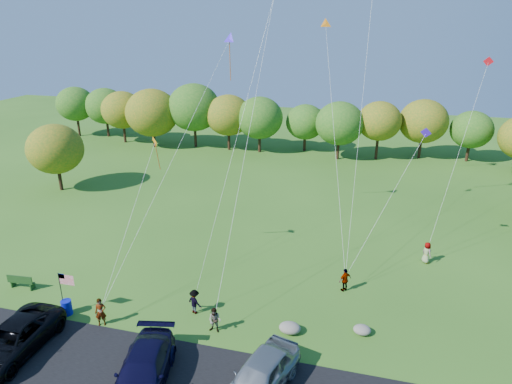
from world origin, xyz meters
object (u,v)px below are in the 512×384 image
Objects in this scene: flyer_d at (345,280)px; flyer_b at (215,320)px; flyer_e at (427,253)px; trash_barrel at (67,307)px; park_bench at (21,282)px; minivan_silver at (260,376)px; flyer_a at (101,312)px; minivan_navy at (143,371)px; minivan_dark at (13,339)px; flyer_c at (195,302)px.

flyer_b is at bearing -2.53° from flyer_d.
trash_barrel is at bearing 81.90° from flyer_e.
park_bench reaches higher than trash_barrel.
flyer_b is at bearing 95.38° from flyer_e.
minivan_silver is at bearing -19.47° from park_bench.
flyer_a is 1.13× the size of flyer_b.
trash_barrel is at bearing 138.62° from minivan_navy.
minivan_navy is at bearing 6.78° from flyer_d.
flyer_e is (5.48, 5.28, -0.01)m from flyer_d.
flyer_d is 1.01× the size of flyer_e.
minivan_navy reaches higher than flyer_d.
park_bench is at bearing -178.93° from minivan_silver.
minivan_silver is at bearing 2.72° from minivan_dark.
flyer_d is (8.63, 4.79, 0.03)m from flyer_c.
park_bench is (-4.15, 5.35, -0.35)m from minivan_dark.
minivan_dark reaches higher than flyer_d.
minivan_silver is 3.31× the size of flyer_e.
flyer_b is (1.95, 4.82, -0.13)m from minivan_navy.
flyer_e is at bearing 179.40° from flyer_d.
flyer_a is (-4.68, 3.71, -0.03)m from minivan_navy.
flyer_b is 0.95× the size of flyer_d.
minivan_dark is 3.66× the size of flyer_e.
minivan_silver is at bearing 27.46° from flyer_d.
flyer_c is (0.16, 6.20, -0.11)m from minivan_navy.
flyer_d is at bearing 23.14° from trash_barrel.
flyer_c is at bearing 145.76° from flyer_b.
flyer_b is 0.85× the size of park_bench.
flyer_b is 9.21m from flyer_d.
flyer_d is (3.22, 9.91, -0.16)m from minivan_silver.
minivan_navy is 6.20m from flyer_c.
flyer_b reaches higher than trash_barrel.
trash_barrel is at bearing -177.29° from minivan_silver.
flyer_d reaches higher than flyer_b.
trash_barrel is at bearing 81.72° from minivan_dark.
flyer_a is 2.69m from trash_barrel.
flyer_d is at bearing 96.44° from flyer_e.
minivan_dark is at bearing -161.11° from minivan_silver.
flyer_b is 0.95× the size of flyer_e.
minivan_silver reaches higher than flyer_d.
park_bench is (-12.16, -0.47, -0.25)m from flyer_c.
park_bench is (-11.99, 5.73, -0.37)m from minivan_navy.
minivan_silver is 2.96× the size of park_bench.
flyer_a reaches higher than trash_barrel.
flyer_b is (-3.63, 3.74, -0.20)m from minivan_silver.
minivan_silver reaches higher than flyer_e.
flyer_a is 1.08× the size of flyer_e.
park_bench is 4.95m from trash_barrel.
flyer_d reaches higher than flyer_e.
minivan_navy is at bearing -64.56° from flyer_a.
flyer_a reaches higher than flyer_c.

